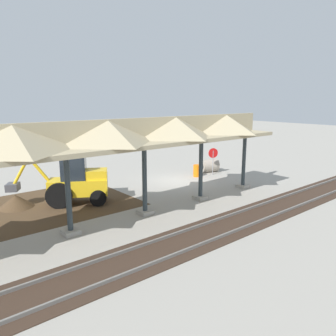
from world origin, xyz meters
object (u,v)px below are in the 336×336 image
Objects in this scene: backhoe at (75,182)px; traffic_barrel at (197,171)px; concrete_pipe at (209,166)px; stop_sign at (213,156)px.

backhoe is 9.89m from traffic_barrel.
concrete_pipe is (-11.73, -0.85, -0.74)m from backhoe.
concrete_pipe is (-0.51, -0.87, -0.97)m from stop_sign.
traffic_barrel is at bearing 15.41° from concrete_pipe.
stop_sign is at bearing 179.93° from backhoe.
stop_sign is 0.40× the size of backhoe.
backhoe is 3.18× the size of concrete_pipe.
concrete_pipe is 1.96m from traffic_barrel.
backhoe is 11.79m from concrete_pipe.
stop_sign reaches higher than concrete_pipe.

